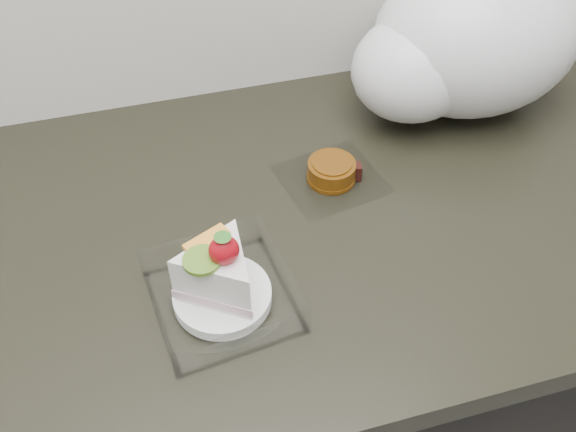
{
  "coord_description": "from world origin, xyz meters",
  "views": [
    {
      "loc": [
        -0.03,
        1.1,
        1.53
      ],
      "look_at": [
        0.12,
        1.65,
        0.94
      ],
      "focal_mm": 40.0,
      "sensor_mm": 36.0,
      "label": 1
    }
  ],
  "objects": [
    {
      "name": "cake_tray",
      "position": [
        0.02,
        1.57,
        0.93
      ],
      "size": [
        0.18,
        0.18,
        0.13
      ],
      "rotation": [
        0.0,
        0.0,
        0.12
      ],
      "color": "white",
      "rests_on": "counter"
    },
    {
      "name": "plastic_bag",
      "position": [
        0.46,
        1.86,
        1.02
      ],
      "size": [
        0.43,
        0.35,
        0.3
      ],
      "rotation": [
        0.0,
        0.0,
        0.37
      ],
      "color": "white",
      "rests_on": "counter"
    },
    {
      "name": "mooncake_wrap",
      "position": [
        0.21,
        1.74,
        0.91
      ],
      "size": [
        0.16,
        0.15,
        0.03
      ],
      "rotation": [
        0.0,
        0.0,
        0.36
      ],
      "color": "white",
      "rests_on": "counter"
    },
    {
      "name": "counter",
      "position": [
        0.0,
        1.69,
        0.45
      ],
      "size": [
        2.04,
        0.64,
        0.9
      ],
      "color": "black",
      "rests_on": "ground"
    }
  ]
}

